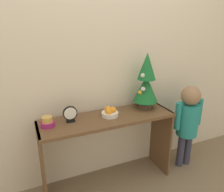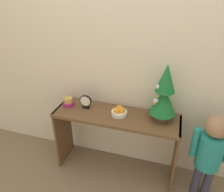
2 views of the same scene
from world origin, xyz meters
name	(u,v)px [view 2 (image 2 of 2)]	position (x,y,z in m)	size (l,w,h in m)	color
ground_plane	(111,180)	(0.00, 0.00, 0.00)	(12.00, 12.00, 0.00)	#7A664C
back_wall	(123,55)	(0.00, 0.42, 1.25)	(7.00, 0.05, 2.50)	beige
console_table	(116,128)	(0.00, 0.19, 0.56)	(1.24, 0.38, 0.72)	brown
mini_tree	(164,94)	(0.43, 0.25, 0.99)	(0.24, 0.24, 0.55)	#4C3828
fruit_bowl	(119,112)	(0.03, 0.20, 0.76)	(0.15, 0.15, 0.09)	silver
singing_bowl	(68,102)	(-0.53, 0.22, 0.76)	(0.12, 0.12, 0.09)	#9E2366
desk_clock	(86,102)	(-0.33, 0.23, 0.79)	(0.13, 0.04, 0.15)	black
child_figure	(211,149)	(0.89, 0.11, 0.58)	(0.34, 0.22, 0.93)	#38384C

